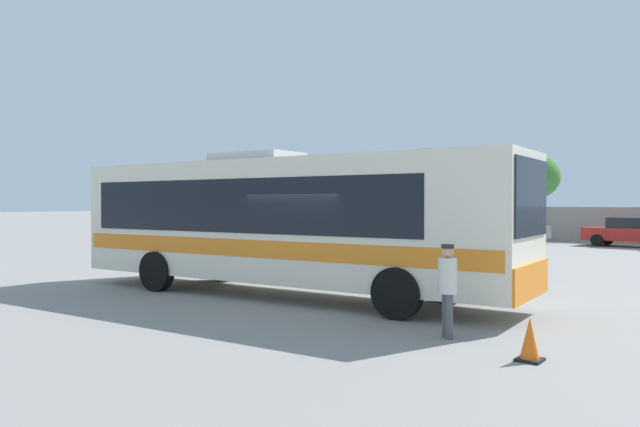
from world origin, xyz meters
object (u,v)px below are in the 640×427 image
object	(u,v)px
parked_car_leftmost_dark_blue	(356,225)
roadside_tree_left	(383,178)
traffic_cone_on_apron	(530,340)
attendant_by_bus_door	(448,285)
parked_car_rightmost_red	(632,231)
coach_bus_cream_orange	(280,219)
parked_car_second_grey	(425,227)
roadside_tree_midright	(531,176)
roadside_tree_midleft	(427,173)
vendor_umbrella_near_gate_orange	(192,216)
parked_car_third_grey	(510,229)

from	to	relation	value
parked_car_leftmost_dark_blue	roadside_tree_left	bearing A→B (deg)	110.36
traffic_cone_on_apron	attendant_by_bus_door	bearing A→B (deg)	158.43
attendant_by_bus_door	parked_car_rightmost_red	world-z (taller)	attendant_by_bus_door
coach_bus_cream_orange	parked_car_second_grey	distance (m)	24.43
parked_car_rightmost_red	roadside_tree_midright	bearing A→B (deg)	135.90
parked_car_leftmost_dark_blue	parked_car_rightmost_red	xyz separation A→B (m)	(17.17, 0.48, 0.01)
roadside_tree_midleft	vendor_umbrella_near_gate_orange	bearing A→B (deg)	-84.43
attendant_by_bus_door	traffic_cone_on_apron	distance (m)	1.82
parked_car_second_grey	roadside_tree_midleft	distance (m)	7.81
parked_car_rightmost_red	roadside_tree_left	distance (m)	22.58
attendant_by_bus_door	parked_car_second_grey	xyz separation A→B (m)	(-13.37, 24.96, -0.16)
roadside_tree_left	roadside_tree_midleft	bearing A→B (deg)	-28.78
coach_bus_cream_orange	roadside_tree_midright	size ratio (longest dim) A/B	2.07
parked_car_second_grey	parked_car_third_grey	world-z (taller)	parked_car_third_grey
attendant_by_bus_door	parked_car_leftmost_dark_blue	size ratio (longest dim) A/B	0.35
vendor_umbrella_near_gate_orange	parked_car_leftmost_dark_blue	world-z (taller)	vendor_umbrella_near_gate_orange
traffic_cone_on_apron	parked_car_leftmost_dark_blue	bearing A→B (deg)	128.27
parked_car_leftmost_dark_blue	parked_car_third_grey	xyz separation A→B (m)	(10.88, -0.21, 0.00)
attendant_by_bus_door	roadside_tree_midleft	world-z (taller)	roadside_tree_midleft
parked_car_third_grey	roadside_tree_midright	world-z (taller)	roadside_tree_midright
roadside_tree_midright	roadside_tree_midleft	bearing A→B (deg)	-164.49
parked_car_rightmost_red	coach_bus_cream_orange	bearing A→B (deg)	-99.17
roadside_tree_midright	traffic_cone_on_apron	distance (m)	35.62
parked_car_leftmost_dark_blue	parked_car_third_grey	size ratio (longest dim) A/B	1.03
roadside_tree_left	vendor_umbrella_near_gate_orange	bearing A→B (deg)	-73.67
traffic_cone_on_apron	roadside_tree_midleft	bearing A→B (deg)	119.52
roadside_tree_left	roadside_tree_midright	bearing A→B (deg)	-5.28
parked_car_leftmost_dark_blue	roadside_tree_left	xyz separation A→B (m)	(-3.38, 9.10, 3.65)
parked_car_leftmost_dark_blue	roadside_tree_left	world-z (taller)	roadside_tree_left
parked_car_third_grey	roadside_tree_left	bearing A→B (deg)	146.83
coach_bus_cream_orange	parked_car_rightmost_red	size ratio (longest dim) A/B	2.60
attendant_by_bus_door	traffic_cone_on_apron	xyz separation A→B (m)	(1.60, -0.63, -0.60)
attendant_by_bus_door	parked_car_rightmost_red	xyz separation A→B (m)	(-1.58, 25.64, -0.10)
attendant_by_bus_door	vendor_umbrella_near_gate_orange	xyz separation A→B (m)	(-13.95, 6.34, 0.86)
parked_car_leftmost_dark_blue	parked_car_second_grey	bearing A→B (deg)	-2.15
roadside_tree_left	attendant_by_bus_door	bearing A→B (deg)	-57.14
parked_car_third_grey	roadside_tree_midleft	bearing A→B (deg)	144.08
coach_bus_cream_orange	attendant_by_bus_door	world-z (taller)	coach_bus_cream_orange
vendor_umbrella_near_gate_orange	roadside_tree_left	bearing A→B (deg)	106.33
parked_car_second_grey	roadside_tree_midright	size ratio (longest dim) A/B	0.77
roadside_tree_midright	parked_car_rightmost_red	bearing A→B (deg)	-44.10
attendant_by_bus_door	parked_car_rightmost_red	bearing A→B (deg)	93.54
parked_car_second_grey	roadside_tree_midright	distance (m)	9.72
parked_car_rightmost_red	roadside_tree_midleft	distance (m)	16.19
coach_bus_cream_orange	traffic_cone_on_apron	xyz separation A→B (m)	(7.02, -2.52, -1.61)
parked_car_leftmost_dark_blue	roadside_tree_midright	bearing A→B (deg)	39.78
vendor_umbrella_near_gate_orange	roadside_tree_left	xyz separation A→B (m)	(-8.18, 27.92, 2.68)
parked_car_second_grey	parked_car_third_grey	bearing A→B (deg)	-0.13
attendant_by_bus_door	parked_car_leftmost_dark_blue	distance (m)	31.38
attendant_by_bus_door	vendor_umbrella_near_gate_orange	size ratio (longest dim) A/B	0.63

